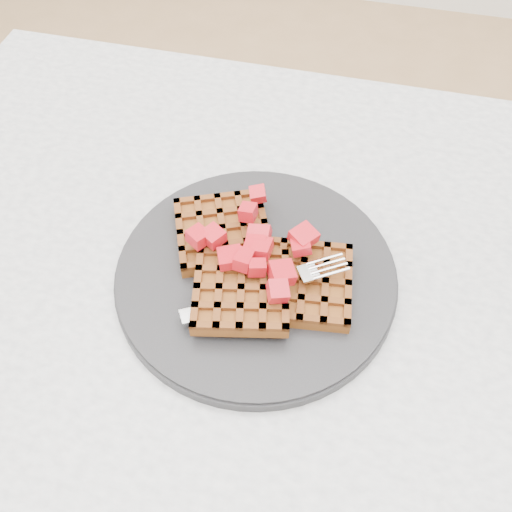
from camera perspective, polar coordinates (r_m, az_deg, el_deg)
name	(u,v)px	position (r m, az deg, el deg)	size (l,w,h in m)	color
ground	(311,511)	(1.28, 5.53, -24.04)	(4.00, 4.00, 0.00)	tan
table	(354,377)	(0.68, 9.75, -11.84)	(1.20, 0.80, 0.75)	silver
plate	(256,274)	(0.59, 0.00, -1.86)	(0.29, 0.29, 0.02)	black
waffles	(255,267)	(0.58, -0.07, -1.06)	(0.21, 0.19, 0.03)	brown
strawberry_pile	(256,247)	(0.56, 0.00, 0.87)	(0.15, 0.15, 0.02)	#9F0A17
fork	(277,293)	(0.56, 2.08, -3.69)	(0.02, 0.18, 0.02)	silver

